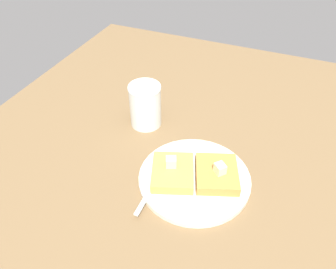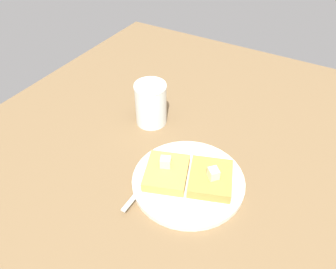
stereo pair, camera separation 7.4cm
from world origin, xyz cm
name	(u,v)px [view 2 (the right image)]	position (x,y,z in cm)	size (l,w,h in cm)	color
table_surface	(213,183)	(0.00, 0.00, 1.04)	(125.03, 125.03, 2.09)	brown
plate	(188,181)	(4.28, 3.59, 2.78)	(23.62, 23.62, 1.23)	silver
toast_slice_left	(211,178)	(-0.09, 2.01, 4.39)	(8.63, 10.11, 2.15)	#BA813B
toast_slice_middle	(167,173)	(8.64, 5.16, 4.39)	(8.63, 10.11, 2.15)	gold
butter_pat_primary	(213,173)	(-0.57, 2.33, 6.53)	(2.14, 1.93, 2.14)	beige
butter_pat_secondary	(166,162)	(9.31, 4.41, 6.53)	(2.14, 1.93, 2.14)	beige
fork	(149,180)	(11.28, 8.10, 3.49)	(2.21, 16.01, 0.36)	silver
syrup_jar	(151,105)	(22.08, -10.20, 7.15)	(8.01, 8.01, 11.12)	#5C270F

